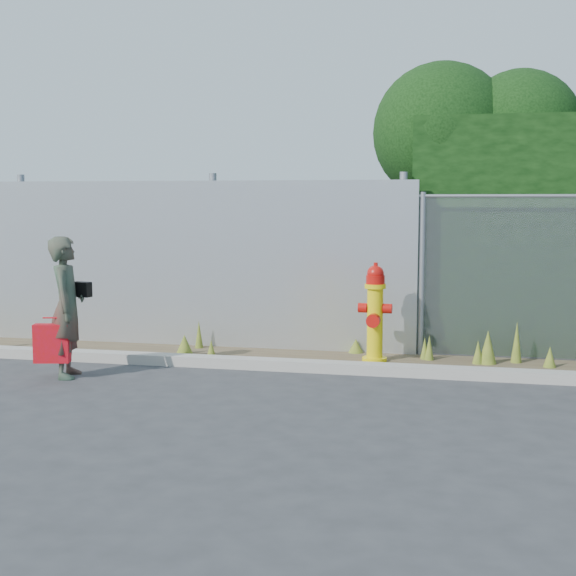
# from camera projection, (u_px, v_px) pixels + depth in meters

# --- Properties ---
(ground) EXTENTS (80.00, 80.00, 0.00)m
(ground) POSITION_uv_depth(u_px,v_px,m) (287.00, 413.00, 7.40)
(ground) COLOR #313134
(ground) RESTS_ON ground
(curb) EXTENTS (16.00, 0.22, 0.12)m
(curb) POSITION_uv_depth(u_px,v_px,m) (321.00, 367.00, 9.14)
(curb) COLOR gray
(curb) RESTS_ON ground
(weed_strip) EXTENTS (16.00, 1.28, 0.54)m
(weed_strip) POSITION_uv_depth(u_px,v_px,m) (233.00, 347.00, 10.04)
(weed_strip) COLOR #4D3E2C
(weed_strip) RESTS_ON ground
(corrugated_fence) EXTENTS (8.50, 0.21, 2.30)m
(corrugated_fence) POSITION_uv_depth(u_px,v_px,m) (103.00, 262.00, 10.90)
(corrugated_fence) COLOR #B7BABF
(corrugated_fence) RESTS_ON ground
(fire_hydrant) EXTENTS (0.41, 0.36, 1.21)m
(fire_hydrant) POSITION_uv_depth(u_px,v_px,m) (375.00, 314.00, 9.59)
(fire_hydrant) COLOR yellow
(fire_hydrant) RESTS_ON ground
(woman) EXTENTS (0.51, 0.65, 1.56)m
(woman) POSITION_uv_depth(u_px,v_px,m) (67.00, 307.00, 8.81)
(woman) COLOR #106748
(woman) RESTS_ON ground
(red_tote_bag) EXTENTS (0.38, 0.14, 0.50)m
(red_tote_bag) POSITION_uv_depth(u_px,v_px,m) (52.00, 343.00, 8.72)
(red_tote_bag) COLOR red
(black_shoulder_bag) EXTENTS (0.22, 0.09, 0.17)m
(black_shoulder_bag) POSITION_uv_depth(u_px,v_px,m) (82.00, 289.00, 8.87)
(black_shoulder_bag) COLOR black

